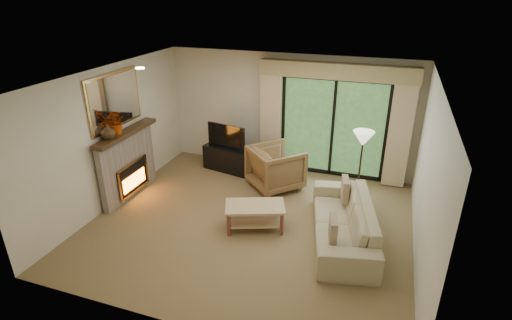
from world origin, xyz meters
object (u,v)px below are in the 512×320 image
(media_console, at_px, (229,158))
(sofa, at_px, (343,220))
(armchair, at_px, (276,168))
(coffee_table, at_px, (255,217))

(media_console, xyz_separation_m, sofa, (2.82, -1.89, 0.06))
(media_console, distance_m, sofa, 3.40)
(armchair, relative_size, sofa, 0.42)
(sofa, height_order, coffee_table, sofa)
(coffee_table, bearing_deg, armchair, 72.77)
(media_console, height_order, coffee_table, media_console)
(media_console, relative_size, sofa, 0.48)
(armchair, distance_m, coffee_table, 1.61)
(armchair, distance_m, sofa, 2.11)
(armchair, bearing_deg, coffee_table, 137.15)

